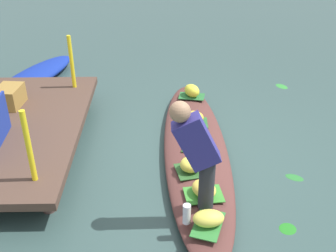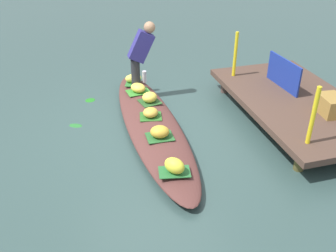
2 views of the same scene
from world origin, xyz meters
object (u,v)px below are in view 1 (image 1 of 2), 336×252
object	(u,v)px
produce_crate	(10,96)
banana_bunch_3	(209,218)
banana_bunch_0	(192,91)
banana_bunch_2	(194,117)
vendor_boat	(196,150)
moored_boat	(32,78)
banana_bunch_5	(204,189)
water_bottle	(187,214)
banana_bunch_4	(196,142)
banana_bunch_1	(191,164)
vendor_person	(197,150)

from	to	relation	value
produce_crate	banana_bunch_3	bearing A→B (deg)	-131.87
banana_bunch_0	banana_bunch_2	world-z (taller)	banana_bunch_0
vendor_boat	moored_boat	bearing A→B (deg)	48.68
moored_boat	banana_bunch_2	xyz separation A→B (m)	(-1.89, -2.77, 0.18)
banana_bunch_0	banana_bunch_5	distance (m)	2.44
vendor_boat	water_bottle	xyz separation A→B (m)	(-1.45, 0.21, 0.21)
banana_bunch_2	banana_bunch_4	xyz separation A→B (m)	(-0.63, 0.02, -0.01)
moored_boat	banana_bunch_1	bearing A→B (deg)	-117.33
vendor_boat	banana_bunch_3	bearing A→B (deg)	-179.80
banana_bunch_3	vendor_person	bearing A→B (deg)	22.30
banana_bunch_0	produce_crate	xyz separation A→B (m)	(-0.57, 2.65, 0.20)
vendor_boat	water_bottle	size ratio (longest dim) A/B	18.51
vendor_boat	banana_bunch_1	distance (m)	0.63
banana_bunch_0	banana_bunch_4	size ratio (longest dim) A/B	1.16
banana_bunch_3	vendor_person	world-z (taller)	vendor_person
vendor_boat	banana_bunch_0	xyz separation A→B (m)	(1.41, -0.05, 0.20)
banana_bunch_2	banana_bunch_5	world-z (taller)	banana_bunch_2
produce_crate	banana_bunch_4	bearing A→B (deg)	-109.54
moored_boat	banana_bunch_4	distance (m)	3.73
moored_boat	produce_crate	size ratio (longest dim) A/B	5.30
vendor_boat	water_bottle	distance (m)	1.48
vendor_boat	banana_bunch_5	world-z (taller)	banana_bunch_5
banana_bunch_1	banana_bunch_2	size ratio (longest dim) A/B	0.93
moored_boat	banana_bunch_3	bearing A→B (deg)	-123.42
banana_bunch_1	produce_crate	bearing A→B (deg)	60.08
vendor_person	vendor_boat	bearing A→B (deg)	-5.26
moored_boat	water_bottle	size ratio (longest dim) A/B	10.76
banana_bunch_0	vendor_person	xyz separation A→B (m)	(-2.62, 0.16, 0.59)
vendor_boat	banana_bunch_2	distance (m)	0.58
banana_bunch_5	vendor_person	world-z (taller)	vendor_person
banana_bunch_0	banana_bunch_2	distance (m)	0.86
banana_bunch_0	banana_bunch_4	distance (m)	1.49
banana_bunch_3	water_bottle	size ratio (longest dim) A/B	1.42
banana_bunch_1	vendor_person	bearing A→B (deg)	179.60
water_bottle	banana_bunch_2	bearing A→B (deg)	-6.36
banana_bunch_5	water_bottle	size ratio (longest dim) A/B	1.34
banana_bunch_4	banana_bunch_5	world-z (taller)	banana_bunch_5
vendor_boat	vendor_person	size ratio (longest dim) A/B	3.33
banana_bunch_1	produce_crate	world-z (taller)	produce_crate
vendor_person	banana_bunch_2	bearing A→B (deg)	-4.05
banana_bunch_2	vendor_person	xyz separation A→B (m)	(-1.76, 0.12, 0.60)
moored_boat	vendor_person	bearing A→B (deg)	-122.59
banana_bunch_5	banana_bunch_1	bearing A→B (deg)	13.31
banana_bunch_3	banana_bunch_1	bearing A→B (deg)	6.89
banana_bunch_2	banana_bunch_4	distance (m)	0.63
banana_bunch_3	banana_bunch_4	bearing A→B (deg)	0.22
water_bottle	vendor_boat	bearing A→B (deg)	-8.23
vendor_boat	water_bottle	bearing A→B (deg)	171.93
moored_boat	produce_crate	bearing A→B (deg)	-152.83
banana_bunch_5	vendor_person	bearing A→B (deg)	148.52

